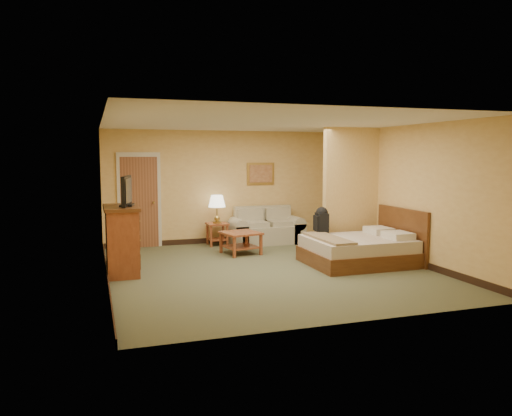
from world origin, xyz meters
name	(u,v)px	position (x,y,z in m)	size (l,w,h in m)	color
floor	(268,270)	(0.00, 0.00, 0.00)	(6.00, 6.00, 0.00)	#525537
ceiling	(268,122)	(0.00, 0.00, 2.60)	(6.00, 6.00, 0.00)	white
back_wall	(225,187)	(0.00, 3.00, 1.30)	(5.50, 0.02, 2.60)	#E1B160
left_wall	(105,202)	(-2.75, 0.00, 1.30)	(0.02, 6.00, 2.60)	#E1B160
right_wall	(402,193)	(2.75, 0.00, 1.30)	(0.02, 6.00, 2.60)	#E1B160
partition	(351,191)	(2.15, 0.93, 1.30)	(1.20, 0.15, 2.60)	#E1B160
door	(139,201)	(-1.95, 2.96, 1.03)	(0.94, 0.16, 2.10)	beige
baseboard	(225,240)	(0.00, 2.99, 0.06)	(5.50, 0.02, 0.12)	black
loveseat	(266,231)	(0.88, 2.57, 0.28)	(1.68, 0.78, 0.85)	tan
side_table	(217,231)	(-0.27, 2.65, 0.34)	(0.46, 0.46, 0.51)	brown
table_lamp	(217,202)	(-0.27, 2.65, 0.99)	(0.38, 0.38, 0.63)	#AA8D3E
coffee_table	(241,238)	(-0.05, 1.53, 0.33)	(0.84, 0.84, 0.46)	brown
wall_picture	(261,174)	(0.88, 2.97, 1.60)	(0.67, 0.04, 0.52)	#B78E3F
dresser	(122,240)	(-2.48, 0.51, 0.59)	(0.58, 1.10, 1.17)	brown
tv	(127,192)	(-2.38, 0.51, 1.41)	(0.28, 0.83, 0.51)	black
bed	(361,249)	(1.82, -0.10, 0.28)	(1.92, 1.59, 1.03)	#502912
backpack	(322,219)	(1.35, 0.62, 0.78)	(0.24, 0.32, 0.52)	black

